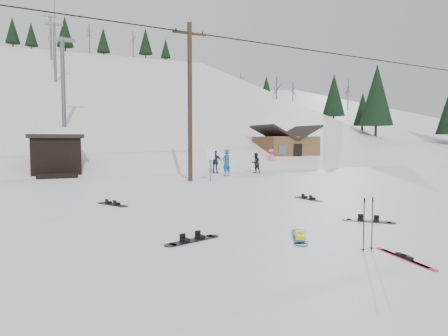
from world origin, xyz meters
name	(u,v)px	position (x,y,z in m)	size (l,w,h in m)	color
ground	(307,239)	(0.00, 0.00, 0.00)	(200.00, 200.00, 0.00)	white
ski_slope	(88,235)	(0.00, 55.00, -12.00)	(60.00, 75.00, 45.00)	white
ridge_right	(313,215)	(38.00, 50.00, -11.00)	(34.00, 85.00, 36.00)	white
treeline_right	(335,155)	(36.00, 42.00, 0.00)	(20.00, 60.00, 10.00)	black
treeline_crest	(72,151)	(0.00, 86.00, 0.00)	(50.00, 6.00, 10.00)	black
utility_pole	(190,100)	(2.00, 14.00, 4.68)	(2.00, 0.26, 9.00)	#3A2819
trail_sign	(211,159)	(3.10, 13.58, 1.27)	(0.50, 0.09, 1.85)	#595B60
lift_hut	(56,155)	(-5.00, 20.94, 1.36)	(3.40, 4.10, 2.75)	black
lift_tower_near	(63,77)	(-4.00, 30.00, 7.86)	(2.20, 0.36, 8.00)	#595B60
lift_tower_mid	(55,49)	(-4.00, 50.00, 14.36)	(2.20, 0.36, 8.00)	#595B60
lift_tower_far	(51,35)	(-4.00, 70.00, 20.86)	(2.20, 0.36, 8.00)	#595B60
cabin	(285,150)	(15.00, 24.00, 1.48)	(5.39, 4.40, 3.77)	brown
hero_snowboard	(300,237)	(-0.12, 0.13, 0.03)	(1.03, 1.46, 0.12)	#1A42AA
hero_skis	(404,258)	(0.78, -2.17, 0.02)	(0.33, 1.63, 0.09)	red
ski_poles	(368,224)	(0.51, -1.44, 0.59)	(0.32, 0.08, 1.15)	black
board_scatter_a	(192,240)	(-2.59, 0.91, 0.03)	(1.47, 0.68, 0.11)	black
board_scatter_b	(113,204)	(-3.47, 7.04, 0.03)	(0.90, 1.44, 0.11)	black
board_scatter_d	(368,221)	(2.83, 0.92, 0.03)	(1.11, 1.16, 0.10)	black
board_scatter_f	(308,199)	(3.88, 5.24, 0.03)	(0.39, 1.56, 0.11)	black
skier_teal	(226,163)	(5.25, 16.06, 0.88)	(0.64, 0.42, 1.75)	#0B5075
skier_dark	(256,163)	(8.22, 17.47, 0.72)	(0.70, 0.55, 1.45)	black
skier_pink	(271,159)	(11.75, 21.16, 0.82)	(1.05, 0.61, 1.63)	#F3558D
skier_navy	(216,162)	(5.43, 18.29, 0.82)	(0.96, 0.40, 1.63)	#17233B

